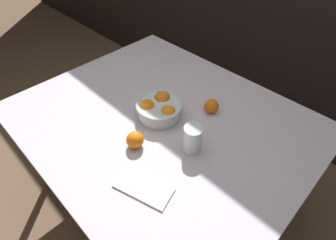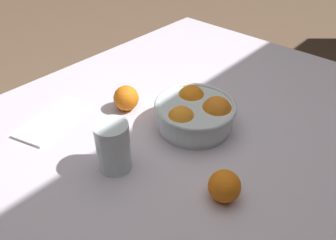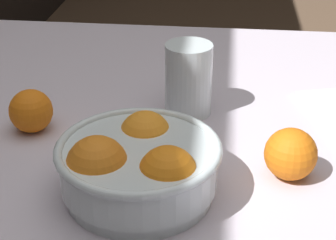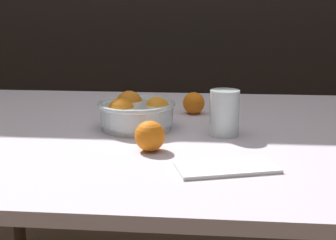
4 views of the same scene
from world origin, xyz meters
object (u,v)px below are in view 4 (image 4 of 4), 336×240
fruit_bowl (136,112)px  juice_glass (224,115)px  orange_loose_near_bowl (194,103)px  orange_loose_front (150,136)px

fruit_bowl → juice_glass: 0.25m
fruit_bowl → orange_loose_near_bowl: size_ratio=3.12×
juice_glass → orange_loose_near_bowl: size_ratio=1.76×
juice_glass → orange_loose_front: juice_glass is taller
juice_glass → orange_loose_near_bowl: juice_glass is taller
juice_glass → orange_loose_near_bowl: (-0.09, 0.25, -0.02)m
fruit_bowl → orange_loose_near_bowl: fruit_bowl is taller
orange_loose_front → juice_glass: bearing=41.1°
fruit_bowl → orange_loose_near_bowl: 0.25m
juice_glass → orange_loose_front: (-0.18, -0.16, -0.02)m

